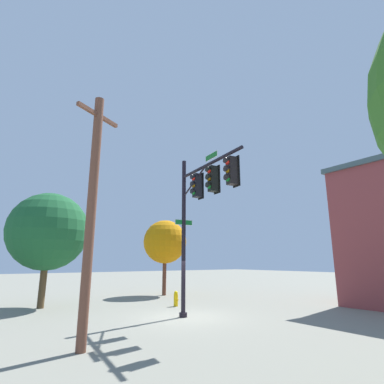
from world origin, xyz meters
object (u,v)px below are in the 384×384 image
utility_pole (91,210)px  fire_hydrant (176,299)px  tree_near (48,231)px  signal_pole_assembly (202,198)px  tree_mid (165,242)px

utility_pole → fire_hydrant: 9.79m
utility_pole → tree_near: utility_pole is taller
signal_pole_assembly → utility_pole: 5.39m
signal_pole_assembly → fire_hydrant: signal_pole_assembly is taller
signal_pole_assembly → tree_near: bearing=-151.1°
signal_pole_assembly → fire_hydrant: size_ratio=9.00×
tree_near → tree_mid: 8.87m
signal_pole_assembly → utility_pole: utility_pole is taller
tree_near → utility_pole: bearing=-3.0°
utility_pole → tree_mid: utility_pole is taller
fire_hydrant → tree_near: tree_near is taller
signal_pole_assembly → tree_mid: signal_pole_assembly is taller
signal_pole_assembly → tree_mid: bearing=158.2°
utility_pole → fire_hydrant: utility_pole is taller
signal_pole_assembly → tree_near: (-8.42, -4.65, -1.06)m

